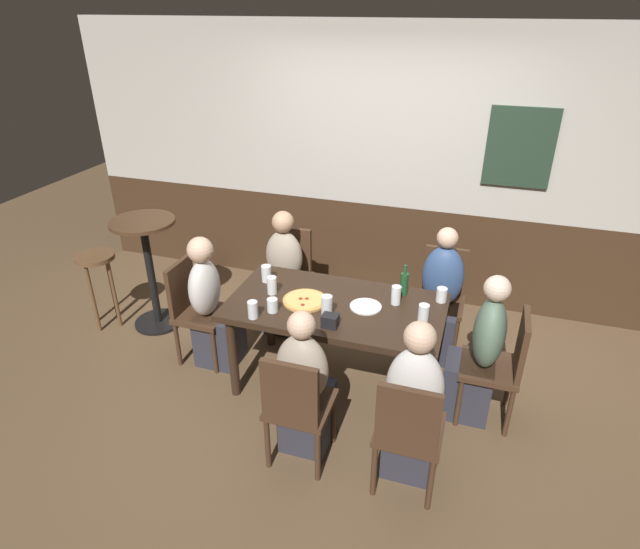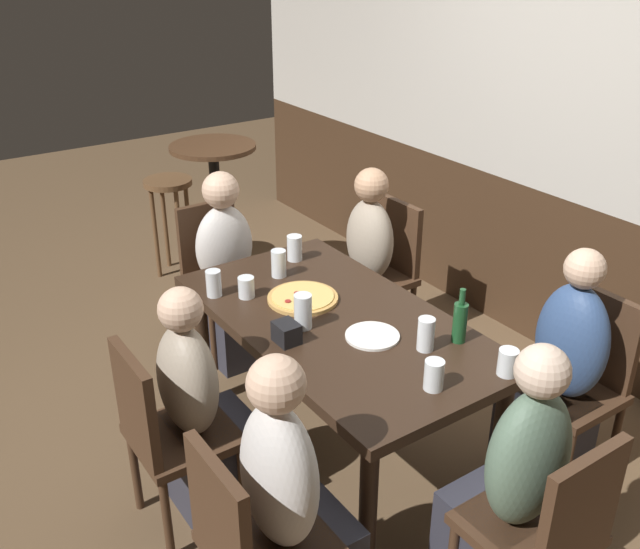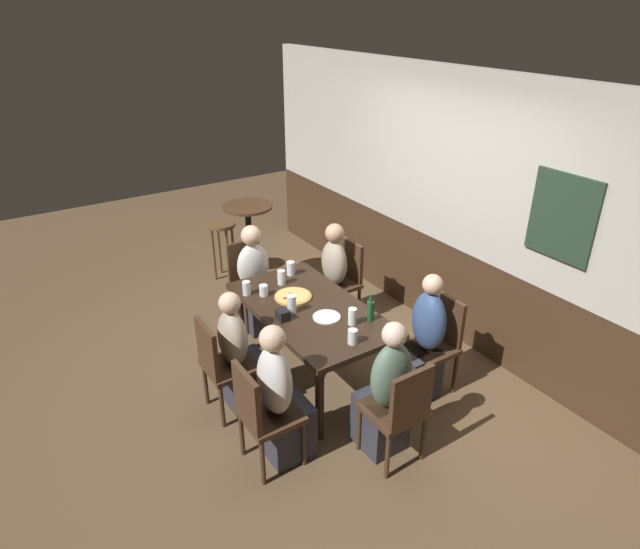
% 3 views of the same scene
% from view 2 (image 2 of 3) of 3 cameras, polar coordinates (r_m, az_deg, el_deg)
% --- Properties ---
extents(ground_plane, '(12.00, 12.00, 0.00)m').
position_cam_2_polar(ground_plane, '(3.60, 1.26, -13.80)').
color(ground_plane, brown).
extents(wall_back, '(6.40, 0.13, 2.60)m').
position_cam_2_polar(wall_back, '(4.08, 21.06, 10.14)').
color(wall_back, '#3D2819').
rests_on(wall_back, ground_plane).
extents(dining_table, '(1.59, 0.86, 0.74)m').
position_cam_2_polar(dining_table, '(3.22, 1.38, -4.83)').
color(dining_table, black).
rests_on(dining_table, ground_plane).
extents(chair_right_near, '(0.40, 0.40, 0.88)m').
position_cam_2_polar(chair_right_near, '(2.49, -5.60, -20.61)').
color(chair_right_near, '#422B1C').
rests_on(chair_right_near, ground_plane).
extents(chair_mid_near, '(0.40, 0.40, 0.88)m').
position_cam_2_polar(chair_mid_near, '(2.98, -12.36, -12.09)').
color(chair_mid_near, '#422B1C').
rests_on(chair_mid_near, ground_plane).
extents(chair_right_far, '(0.40, 0.40, 0.88)m').
position_cam_2_polar(chair_right_far, '(3.42, 20.22, -7.66)').
color(chair_right_far, '#422B1C').
rests_on(chair_right_far, ground_plane).
extents(chair_left_far, '(0.40, 0.40, 0.88)m').
position_cam_2_polar(chair_left_far, '(4.24, 5.17, 0.72)').
color(chair_left_far, '#422B1C').
rests_on(chair_left_far, ground_plane).
extents(chair_head_east, '(0.40, 0.40, 0.88)m').
position_cam_2_polar(chair_head_east, '(2.64, 17.77, -18.89)').
color(chair_head_east, '#422B1C').
rests_on(chair_head_east, ground_plane).
extents(chair_head_west, '(0.40, 0.40, 0.88)m').
position_cam_2_polar(chair_head_west, '(4.21, -8.28, 0.39)').
color(chair_head_west, '#422B1C').
rests_on(chair_head_west, ground_plane).
extents(person_right_near, '(0.34, 0.37, 1.17)m').
position_cam_2_polar(person_right_near, '(2.55, -2.24, -19.27)').
color(person_right_near, '#2D2D38').
rests_on(person_right_near, ground_plane).
extents(person_mid_near, '(0.34, 0.37, 1.10)m').
position_cam_2_polar(person_mid_near, '(3.05, -9.40, -11.68)').
color(person_mid_near, '#2D2D38').
rests_on(person_mid_near, ground_plane).
extents(person_right_far, '(0.34, 0.37, 1.15)m').
position_cam_2_polar(person_right_far, '(3.32, 18.48, -8.88)').
color(person_right_far, '#2D2D38').
rests_on(person_right_far, ground_plane).
extents(person_left_far, '(0.34, 0.37, 1.12)m').
position_cam_2_polar(person_left_far, '(4.16, 3.40, -0.13)').
color(person_left_far, '#2D2D38').
rests_on(person_left_far, ground_plane).
extents(person_head_east, '(0.37, 0.34, 1.15)m').
position_cam_2_polar(person_head_east, '(2.71, 14.99, -17.30)').
color(person_head_east, '#2D2D38').
rests_on(person_head_east, ground_plane).
extents(person_head_west, '(0.37, 0.34, 1.13)m').
position_cam_2_polar(person_head_west, '(4.09, -7.23, -0.66)').
color(person_head_west, '#2D2D38').
rests_on(person_head_west, ground_plane).
extents(pizza, '(0.33, 0.33, 0.03)m').
position_cam_2_polar(pizza, '(3.31, -1.40, -1.88)').
color(pizza, tan).
rests_on(pizza, dining_table).
extents(pint_glass_amber, '(0.08, 0.08, 0.13)m').
position_cam_2_polar(pint_glass_amber, '(3.70, -2.06, 2.06)').
color(pint_glass_amber, silver).
rests_on(pint_glass_amber, dining_table).
extents(tumbler_short, '(0.08, 0.08, 0.11)m').
position_cam_2_polar(tumbler_short, '(2.86, 14.85, -6.97)').
color(tumbler_short, silver).
rests_on(tumbler_short, dining_table).
extents(tumbler_water, '(0.08, 0.08, 0.12)m').
position_cam_2_polar(tumbler_water, '(2.72, 9.14, -8.05)').
color(tumbler_water, silver).
rests_on(tumbler_water, dining_table).
extents(pint_glass_stout, '(0.07, 0.07, 0.13)m').
position_cam_2_polar(pint_glass_stout, '(3.37, -8.54, -0.83)').
color(pint_glass_stout, silver).
rests_on(pint_glass_stout, dining_table).
extents(pint_glass_pale, '(0.08, 0.08, 0.10)m').
position_cam_2_polar(pint_glass_pale, '(3.34, -5.95, -1.08)').
color(pint_glass_pale, silver).
rests_on(pint_glass_pale, dining_table).
extents(beer_glass_half, '(0.08, 0.08, 0.16)m').
position_cam_2_polar(beer_glass_half, '(3.06, -1.38, -3.13)').
color(beer_glass_half, silver).
rests_on(beer_glass_half, dining_table).
extents(highball_clear, '(0.07, 0.07, 0.14)m').
position_cam_2_polar(highball_clear, '(3.53, -3.34, 0.76)').
color(highball_clear, silver).
rests_on(highball_clear, dining_table).
extents(beer_glass_tall, '(0.07, 0.07, 0.14)m').
position_cam_2_polar(beer_glass_tall, '(2.95, 8.51, -4.92)').
color(beer_glass_tall, silver).
rests_on(beer_glass_tall, dining_table).
extents(beer_bottle_green, '(0.06, 0.06, 0.25)m').
position_cam_2_polar(beer_bottle_green, '(3.01, 11.19, -3.70)').
color(beer_bottle_green, '#194723').
rests_on(beer_bottle_green, dining_table).
extents(plate_white_large, '(0.23, 0.23, 0.01)m').
position_cam_2_polar(plate_white_large, '(3.03, 4.23, -4.95)').
color(plate_white_large, white).
rests_on(plate_white_large, dining_table).
extents(condiment_caddy, '(0.11, 0.09, 0.09)m').
position_cam_2_polar(condiment_caddy, '(2.97, -2.71, -4.71)').
color(condiment_caddy, black).
rests_on(condiment_caddy, dining_table).
extents(side_bar_table, '(0.56, 0.56, 1.05)m').
position_cam_2_polar(side_bar_table, '(4.82, -8.30, 5.33)').
color(side_bar_table, black).
rests_on(side_bar_table, ground_plane).
extents(bar_stool, '(0.34, 0.34, 0.72)m').
position_cam_2_polar(bar_stool, '(5.17, -12.02, 5.86)').
color(bar_stool, brown).
rests_on(bar_stool, ground_plane).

